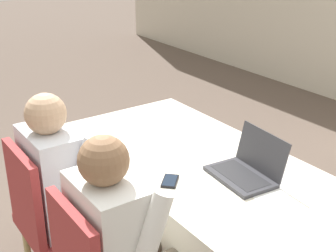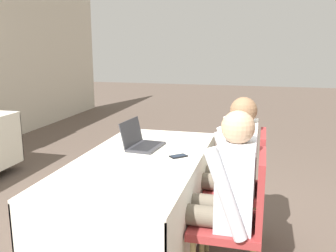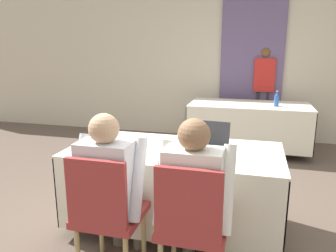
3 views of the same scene
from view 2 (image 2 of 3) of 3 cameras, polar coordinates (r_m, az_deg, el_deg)
name	(u,v)px [view 2 (image 2 of 3)]	position (r m, az deg, el deg)	size (l,w,h in m)	color
ground_plane	(141,250)	(3.05, -4.13, -18.34)	(24.00, 24.00, 0.00)	brown
conference_table_near	(140,180)	(2.80, -4.31, -8.26)	(1.79, 0.87, 0.74)	silver
laptop	(142,142)	(3.00, -4.03, -2.50)	(0.36, 0.29, 0.22)	#333338
cell_phone	(178,156)	(2.76, 1.60, -4.62)	(0.14, 0.14, 0.01)	black
paper_beside_laptop	(135,188)	(2.19, -5.00, -9.44)	(0.27, 0.34, 0.00)	white
paper_centre_table	(140,143)	(3.15, -4.21, -2.57)	(0.30, 0.35, 0.00)	white
chair_near_left	(239,217)	(2.42, 10.71, -13.40)	(0.44, 0.44, 0.92)	tan
chair_near_right	(244,183)	(2.96, 11.49, -8.53)	(0.44, 0.44, 0.92)	tan
person_checkered_shirt	(223,191)	(2.37, 8.32, -9.75)	(0.50, 0.52, 1.18)	#665B4C
person_white_shirt	(231,162)	(2.92, 9.58, -5.48)	(0.50, 0.52, 1.18)	#665B4C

